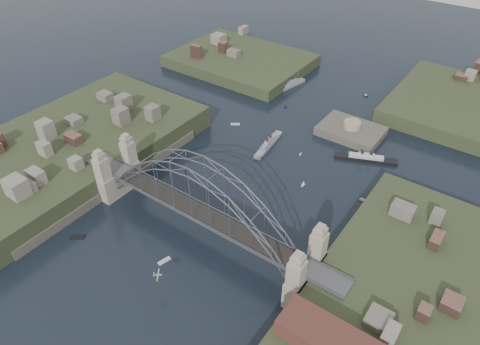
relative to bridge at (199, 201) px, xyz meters
name	(u,v)px	position (x,y,z in m)	size (l,w,h in m)	color
ground	(201,234)	(0.00, 0.00, -12.32)	(500.00, 500.00, 0.00)	black
bridge	(199,201)	(0.00, 0.00, 0.00)	(84.00, 13.80, 24.60)	#4C4C4E
shore_west	(68,156)	(-57.32, 0.00, -10.35)	(50.50, 90.00, 12.00)	#303A1F
shore_east	(412,345)	(57.32, 0.00, -10.35)	(50.50, 90.00, 12.00)	#303A1F
headland_nw	(241,65)	(-55.00, 95.00, -11.82)	(60.00, 45.00, 9.00)	#303A1F
fort_island	(350,135)	(12.00, 70.00, -12.66)	(22.00, 16.00, 9.40)	#4E493D
wharf_shed	(329,339)	(44.00, -14.00, -2.32)	(20.00, 8.00, 4.00)	#592D26
naval_cruiser_near	(268,144)	(-8.17, 46.37, -11.49)	(4.59, 18.17, 5.40)	#999FA1
naval_cruiser_far	(290,85)	(-25.04, 89.49, -11.41)	(6.06, 17.44, 5.85)	#999FA1
ocean_liner	(366,158)	(22.74, 58.21, -11.54)	(20.00, 10.62, 5.04)	black
aeroplane	(157,275)	(3.92, -20.14, -6.20)	(2.41, 3.07, 0.53)	#B0B1B7
small_boat_a	(187,173)	(-21.15, 18.12, -12.17)	(2.26, 1.90, 0.45)	silver
small_boat_b	(303,183)	(12.38, 34.37, -11.35)	(1.14, 1.90, 2.38)	silver
small_boat_c	(164,261)	(-1.63, -12.83, -12.17)	(1.93, 3.58, 0.45)	silver
small_boat_d	(363,201)	(30.38, 38.50, -12.04)	(2.44, 1.02, 1.43)	silver
small_boat_e	(235,124)	(-25.95, 51.04, -12.17)	(3.46, 2.89, 0.45)	silver
small_boat_f	(300,154)	(3.52, 48.35, -12.17)	(0.72, 1.43, 0.45)	silver
small_boat_h	(285,107)	(-17.41, 73.28, -12.17)	(1.33, 1.98, 0.45)	silver
small_boat_i	(333,257)	(32.75, 13.52, -12.17)	(1.59, 2.23, 0.45)	silver
small_boat_j	(77,237)	(-26.40, -20.55, -12.17)	(3.56, 3.30, 0.45)	silver
small_boat_k	(366,96)	(4.94, 100.74, -12.03)	(2.02, 0.90, 1.43)	silver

